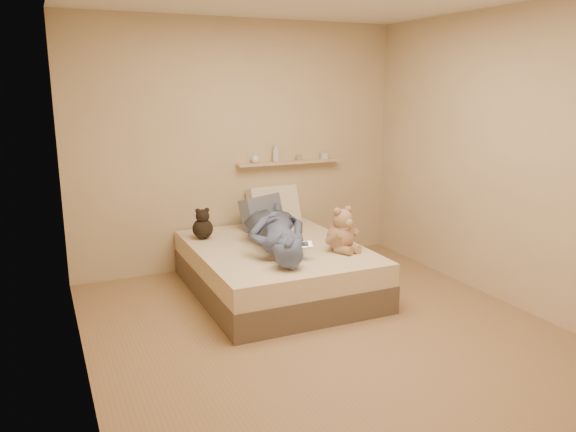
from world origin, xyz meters
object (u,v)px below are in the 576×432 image
dark_plush (203,225)px  pillow_grey (262,212)px  pillow_cream (274,205)px  wall_shelf (289,162)px  game_console (303,245)px  teddy_bear (342,233)px  bed (276,269)px  person (275,229)px

dark_plush → pillow_grey: size_ratio=0.62×
pillow_cream → wall_shelf: 0.51m
game_console → wall_shelf: size_ratio=0.14×
game_console → wall_shelf: (0.51, 1.42, 0.51)m
teddy_bear → pillow_grey: (-0.35, 1.08, -0.00)m
game_console → wall_shelf: 1.59m
bed → pillow_grey: (0.14, 0.69, 0.40)m
game_console → pillow_cream: pillow_cream is taller
teddy_bear → dark_plush: size_ratio=1.34×
bed → wall_shelf: (0.55, 0.91, 0.88)m
teddy_bear → wall_shelf: size_ratio=0.35×
pillow_grey → person: 0.75m
game_console → pillow_cream: (0.29, 1.34, 0.06)m
pillow_cream → teddy_bear: bearing=-82.5°
dark_plush → wall_shelf: bearing=18.9°
bed → pillow_cream: 0.99m
dark_plush → teddy_bear: bearing=-41.4°
game_console → pillow_grey: (0.09, 1.20, 0.03)m
person → wall_shelf: wall_shelf is taller
bed → teddy_bear: teddy_bear is taller
pillow_cream → dark_plush: bearing=-161.3°
game_console → pillow_cream: size_ratio=0.30×
pillow_cream → bed: bearing=-111.6°
game_console → pillow_cream: 1.37m
pillow_cream → person: bearing=-112.3°
person → wall_shelf: 1.21m
bed → dark_plush: 0.85m
teddy_bear → pillow_cream: bearing=97.5°
teddy_bear → game_console: bearing=-165.2°
teddy_bear → wall_shelf: wall_shelf is taller
game_console → dark_plush: (-0.60, 1.04, -0.01)m
pillow_grey → person: person is taller
teddy_bear → pillow_grey: bearing=108.1°
dark_plush → pillow_grey: (0.69, 0.16, 0.04)m
bed → wall_shelf: 1.38m
person → pillow_grey: bearing=-88.8°
game_console → dark_plush: bearing=119.9°
dark_plush → pillow_cream: bearing=18.7°
game_console → person: (-0.07, 0.46, 0.04)m
teddy_bear → dark_plush: teddy_bear is taller
person → dark_plush: bearing=-33.8°
dark_plush → pillow_cream: size_ratio=0.57×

